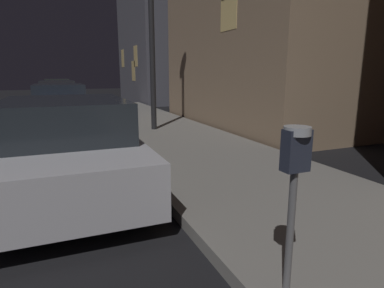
{
  "coord_description": "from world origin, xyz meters",
  "views": [
    {
      "loc": [
        2.75,
        -0.77,
        1.79
      ],
      "look_at": [
        3.97,
        2.16,
        1.1
      ],
      "focal_mm": 30.23,
      "sensor_mm": 36.0,
      "label": 1
    }
  ],
  "objects": [
    {
      "name": "car_blue",
      "position": [
        2.85,
        11.46,
        0.71
      ],
      "size": [
        2.09,
        4.49,
        1.43
      ],
      "color": "navy",
      "rests_on": "ground"
    },
    {
      "name": "car_yellow_cab",
      "position": [
        2.85,
        24.14,
        0.7
      ],
      "size": [
        2.13,
        4.14,
        1.43
      ],
      "color": "gold",
      "rests_on": "ground"
    },
    {
      "name": "building_mid",
      "position": [
        10.42,
        8.82,
        4.2
      ],
      "size": [
        6.25,
        7.76,
        8.4
      ],
      "color": "#8C7259",
      "rests_on": "ground"
    },
    {
      "name": "car_silver",
      "position": [
        2.85,
        4.44,
        0.71
      ],
      "size": [
        2.17,
        4.48,
        1.43
      ],
      "color": "#B7B7BF",
      "rests_on": "ground"
    },
    {
      "name": "car_red",
      "position": [
        2.85,
        17.67,
        0.72
      ],
      "size": [
        2.16,
        4.04,
        1.43
      ],
      "color": "maroon",
      "rests_on": "ground"
    },
    {
      "name": "parking_meter",
      "position": [
        4.27,
        0.98,
        1.13
      ],
      "size": [
        0.19,
        0.19,
        1.29
      ],
      "color": "#59595B",
      "rests_on": "sidewalk"
    }
  ]
}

